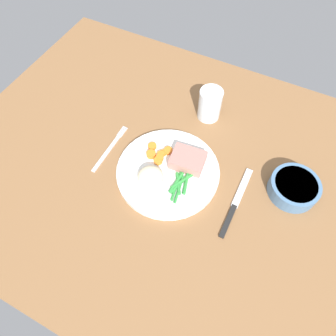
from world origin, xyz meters
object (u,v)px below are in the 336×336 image
meat_portion (188,160)px  salad_bowl (294,187)px  fork (110,149)px  knife (236,203)px  water_glass (210,106)px  dinner_plate (168,172)px

meat_portion → salad_bowl: 26.91cm
fork → meat_portion: bearing=14.2°
knife → water_glass: size_ratio=2.17×
fork → water_glass: bearing=52.7°
meat_portion → knife: 16.02cm
meat_portion → dinner_plate: bearing=-130.6°
dinner_plate → meat_portion: 5.96cm
fork → water_glass: 30.44cm
dinner_plate → water_glass: water_glass is taller
dinner_plate → fork: bearing=-179.2°
water_glass → salad_bowl: bearing=-26.0°
water_glass → dinner_plate: bearing=-94.0°
fork → knife: bearing=2.4°
knife → salad_bowl: bearing=35.9°
fork → water_glass: water_glass is taller
water_glass → knife: bearing=-53.7°
dinner_plate → knife: 18.70cm
dinner_plate → salad_bowl: size_ratio=2.19×
fork → water_glass: (19.30, 23.23, 3.80)cm
dinner_plate → water_glass: size_ratio=2.81×
fork → salad_bowl: 48.65cm
knife → dinner_plate: bearing=175.4°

